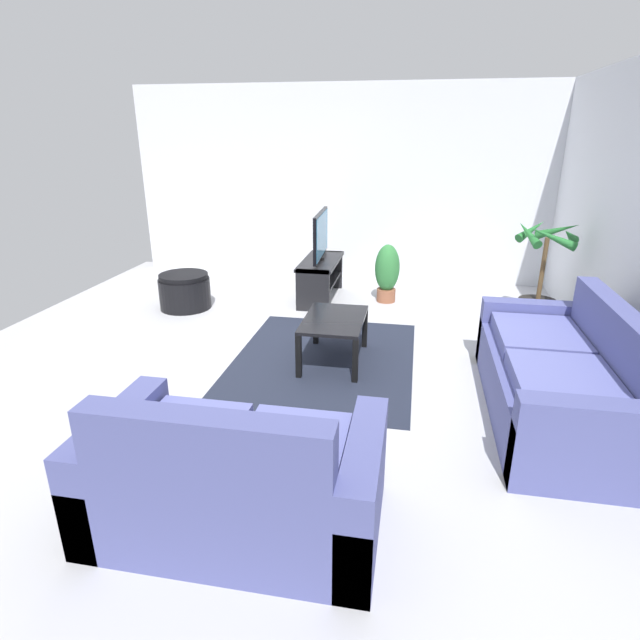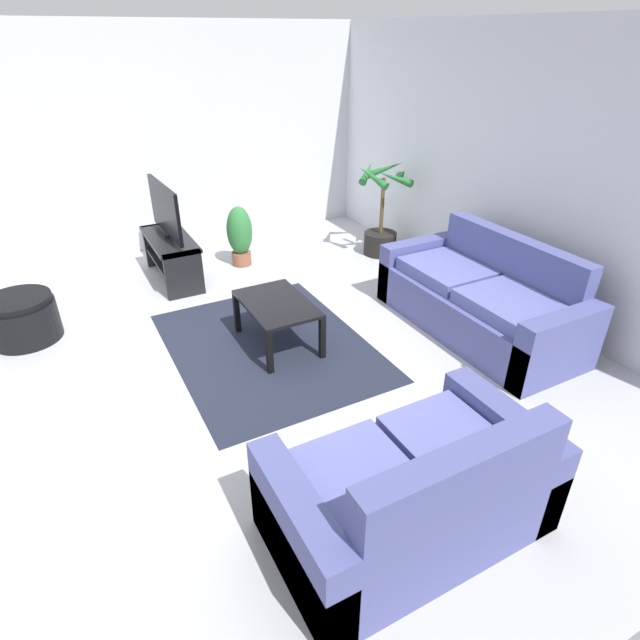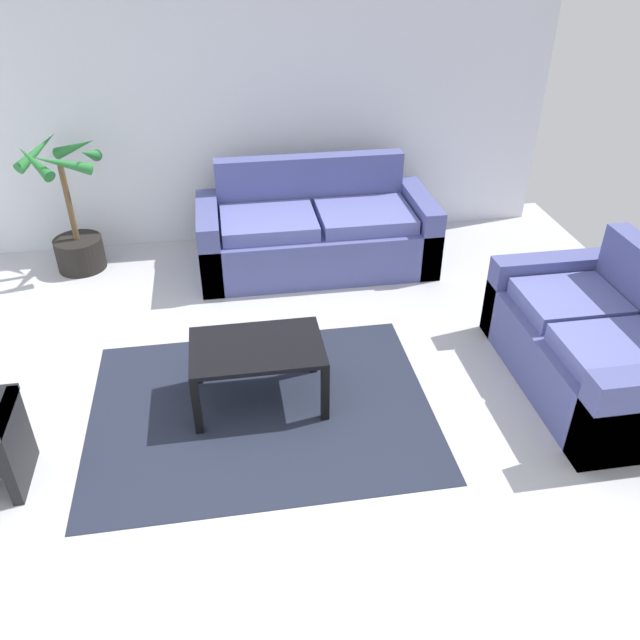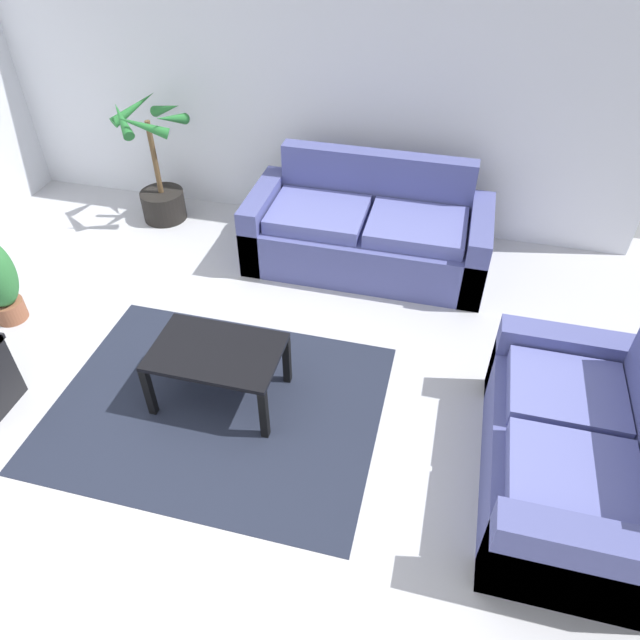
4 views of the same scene
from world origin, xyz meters
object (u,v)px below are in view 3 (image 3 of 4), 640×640
at_px(couch_loveseat, 597,347).
at_px(couch_main, 316,234).
at_px(coffee_table, 257,354).
at_px(potted_palm, 74,224).

bearing_deg(couch_loveseat, couch_main, 128.23).
xyz_separation_m(coffee_table, potted_palm, (-1.42, 2.10, 0.06)).
bearing_deg(potted_palm, couch_loveseat, -31.78).
bearing_deg(couch_loveseat, coffee_table, 175.50).
xyz_separation_m(couch_main, potted_palm, (-2.09, 0.26, 0.13)).
distance_m(couch_loveseat, coffee_table, 2.25).
bearing_deg(couch_loveseat, potted_palm, 148.22).
distance_m(couch_loveseat, potted_palm, 4.32).
height_order(couch_loveseat, potted_palm, potted_palm).
bearing_deg(couch_main, coffee_table, -109.92).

